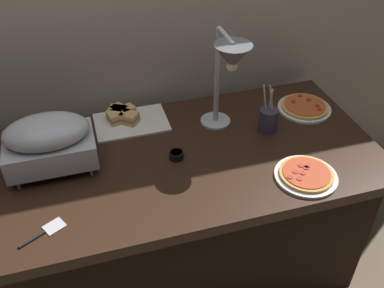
{
  "coord_description": "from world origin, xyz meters",
  "views": [
    {
      "loc": [
        -0.27,
        -1.38,
        1.93
      ],
      "look_at": [
        0.14,
        0.0,
        0.81
      ],
      "focal_mm": 40.45,
      "sensor_mm": 36.0,
      "label": 1
    }
  ],
  "objects_px": {
    "utensil_holder": "(268,119)",
    "chafing_dish": "(49,141)",
    "pizza_plate_center": "(304,107)",
    "serving_spatula": "(44,232)",
    "sandwich_platter": "(126,118)",
    "pizza_plate_front": "(306,175)",
    "heat_lamp": "(229,65)",
    "sauce_cup_near": "(176,155)"
  },
  "relations": [
    {
      "from": "chafing_dish",
      "to": "utensil_holder",
      "type": "height_order",
      "value": "chafing_dish"
    },
    {
      "from": "chafing_dish",
      "to": "utensil_holder",
      "type": "distance_m",
      "value": 0.95
    },
    {
      "from": "serving_spatula",
      "to": "sauce_cup_near",
      "type": "bearing_deg",
      "value": 25.8
    },
    {
      "from": "heat_lamp",
      "to": "sandwich_platter",
      "type": "xyz_separation_m",
      "value": [
        -0.4,
        0.26,
        -0.34
      ]
    },
    {
      "from": "sauce_cup_near",
      "to": "utensil_holder",
      "type": "height_order",
      "value": "utensil_holder"
    },
    {
      "from": "heat_lamp",
      "to": "pizza_plate_center",
      "type": "relative_size",
      "value": 1.84
    },
    {
      "from": "sauce_cup_near",
      "to": "chafing_dish",
      "type": "bearing_deg",
      "value": 170.41
    },
    {
      "from": "pizza_plate_center",
      "to": "utensil_holder",
      "type": "bearing_deg",
      "value": -157.12
    },
    {
      "from": "serving_spatula",
      "to": "pizza_plate_front",
      "type": "bearing_deg",
      "value": -0.03
    },
    {
      "from": "sauce_cup_near",
      "to": "serving_spatula",
      "type": "bearing_deg",
      "value": -154.2
    },
    {
      "from": "sauce_cup_near",
      "to": "pizza_plate_front",
      "type": "bearing_deg",
      "value": -29.69
    },
    {
      "from": "sandwich_platter",
      "to": "pizza_plate_center",
      "type": "bearing_deg",
      "value": -9.65
    },
    {
      "from": "serving_spatula",
      "to": "chafing_dish",
      "type": "bearing_deg",
      "value": 81.29
    },
    {
      "from": "sauce_cup_near",
      "to": "heat_lamp",
      "type": "bearing_deg",
      "value": 16.19
    },
    {
      "from": "utensil_holder",
      "to": "chafing_dish",
      "type": "bearing_deg",
      "value": 179.64
    },
    {
      "from": "utensil_holder",
      "to": "sauce_cup_near",
      "type": "bearing_deg",
      "value": -170.25
    },
    {
      "from": "sandwich_platter",
      "to": "serving_spatula",
      "type": "distance_m",
      "value": 0.71
    },
    {
      "from": "sauce_cup_near",
      "to": "serving_spatula",
      "type": "height_order",
      "value": "sauce_cup_near"
    },
    {
      "from": "chafing_dish",
      "to": "sandwich_platter",
      "type": "relative_size",
      "value": 1.04
    },
    {
      "from": "heat_lamp",
      "to": "pizza_plate_center",
      "type": "bearing_deg",
      "value": 13.7
    },
    {
      "from": "utensil_holder",
      "to": "pizza_plate_center",
      "type": "bearing_deg",
      "value": 22.88
    },
    {
      "from": "pizza_plate_front",
      "to": "utensil_holder",
      "type": "xyz_separation_m",
      "value": [
        -0.01,
        0.34,
        0.05
      ]
    },
    {
      "from": "serving_spatula",
      "to": "heat_lamp",
      "type": "bearing_deg",
      "value": 22.97
    },
    {
      "from": "pizza_plate_center",
      "to": "utensil_holder",
      "type": "relative_size",
      "value": 1.13
    },
    {
      "from": "pizza_plate_center",
      "to": "serving_spatula",
      "type": "distance_m",
      "value": 1.33
    },
    {
      "from": "utensil_holder",
      "to": "serving_spatula",
      "type": "relative_size",
      "value": 1.38
    },
    {
      "from": "chafing_dish",
      "to": "sauce_cup_near",
      "type": "bearing_deg",
      "value": -9.59
    },
    {
      "from": "pizza_plate_front",
      "to": "serving_spatula",
      "type": "distance_m",
      "value": 1.02
    },
    {
      "from": "sandwich_platter",
      "to": "chafing_dish",
      "type": "bearing_deg",
      "value": -144.05
    },
    {
      "from": "heat_lamp",
      "to": "pizza_plate_center",
      "type": "height_order",
      "value": "heat_lamp"
    },
    {
      "from": "heat_lamp",
      "to": "utensil_holder",
      "type": "distance_m",
      "value": 0.37
    },
    {
      "from": "pizza_plate_front",
      "to": "pizza_plate_center",
      "type": "distance_m",
      "value": 0.5
    },
    {
      "from": "sandwich_platter",
      "to": "sauce_cup_near",
      "type": "distance_m",
      "value": 0.36
    },
    {
      "from": "chafing_dish",
      "to": "utensil_holder",
      "type": "relative_size",
      "value": 1.53
    },
    {
      "from": "chafing_dish",
      "to": "utensil_holder",
      "type": "xyz_separation_m",
      "value": [
        0.95,
        -0.01,
        -0.08
      ]
    },
    {
      "from": "utensil_holder",
      "to": "serving_spatula",
      "type": "bearing_deg",
      "value": -161.08
    },
    {
      "from": "chafing_dish",
      "to": "serving_spatula",
      "type": "bearing_deg",
      "value": -98.71
    },
    {
      "from": "sandwich_platter",
      "to": "utensil_holder",
      "type": "distance_m",
      "value": 0.66
    },
    {
      "from": "chafing_dish",
      "to": "sauce_cup_near",
      "type": "relative_size",
      "value": 5.71
    },
    {
      "from": "pizza_plate_front",
      "to": "serving_spatula",
      "type": "xyz_separation_m",
      "value": [
        -1.02,
        0.0,
        -0.01
      ]
    },
    {
      "from": "heat_lamp",
      "to": "utensil_holder",
      "type": "relative_size",
      "value": 2.08
    },
    {
      "from": "pizza_plate_center",
      "to": "serving_spatula",
      "type": "relative_size",
      "value": 1.56
    }
  ]
}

